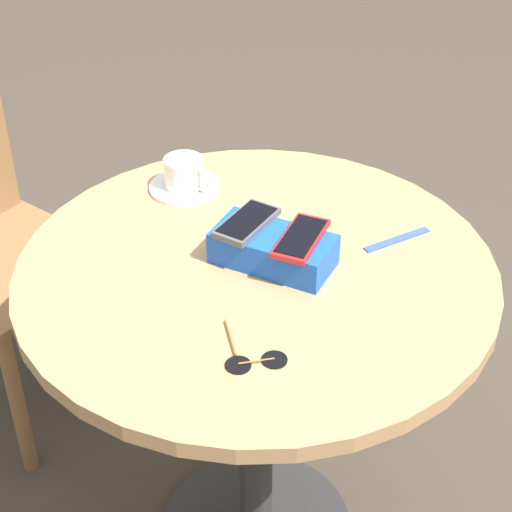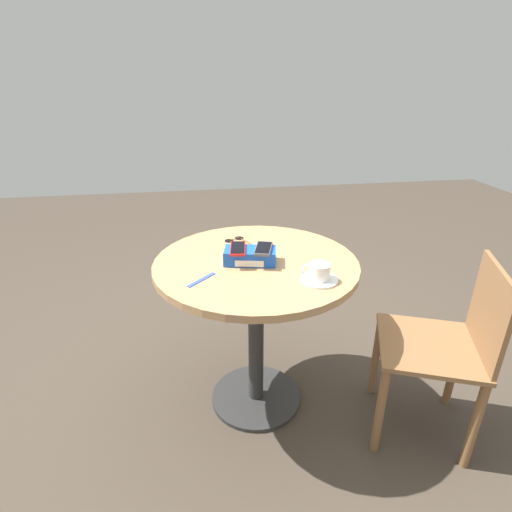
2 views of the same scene
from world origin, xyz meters
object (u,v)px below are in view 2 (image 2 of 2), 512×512
at_px(round_table, 256,292).
at_px(lanyard_strap, 201,280).
at_px(saucer, 319,280).
at_px(phone_gray, 263,249).
at_px(coffee_cup, 319,271).
at_px(phone_box, 250,256).
at_px(chair_near_window, 444,348).
at_px(phone_red, 238,248).
at_px(sunglasses, 236,240).

xyz_separation_m(round_table, lanyard_strap, (-0.23, -0.14, 0.15)).
xyz_separation_m(saucer, lanyard_strap, (-0.43, 0.07, -0.00)).
bearing_deg(phone_gray, coffee_cup, -45.44).
xyz_separation_m(phone_box, chair_near_window, (0.76, -0.27, -0.34)).
xyz_separation_m(phone_gray, chair_near_window, (0.70, -0.26, -0.38)).
bearing_deg(lanyard_strap, coffee_cup, -9.33).
height_order(saucer, coffee_cup, coffee_cup).
xyz_separation_m(phone_gray, lanyard_strap, (-0.25, -0.11, -0.06)).
bearing_deg(phone_red, phone_gray, -11.84).
height_order(phone_box, sunglasses, phone_box).
relative_size(phone_gray, chair_near_window, 0.18).
bearing_deg(sunglasses, chair_near_window, -33.73).
xyz_separation_m(round_table, sunglasses, (-0.06, 0.24, 0.15)).
xyz_separation_m(phone_red, chair_near_window, (0.81, -0.28, -0.38)).
bearing_deg(saucer, phone_box, 139.58).
relative_size(phone_red, saucer, 1.02).
height_order(phone_red, lanyard_strap, phone_red).
relative_size(round_table, lanyard_strap, 6.06).
bearing_deg(phone_gray, phone_red, 168.16).
height_order(phone_red, sunglasses, phone_red).
bearing_deg(phone_red, phone_box, -5.71).
relative_size(phone_red, sunglasses, 1.20).
distance_m(phone_red, saucer, 0.35).
xyz_separation_m(coffee_cup, lanyard_strap, (-0.43, 0.07, -0.04)).
bearing_deg(sunglasses, phone_red, -93.94).
bearing_deg(chair_near_window, saucer, 171.74).
relative_size(saucer, lanyard_strap, 1.01).
height_order(round_table, phone_box, phone_box).
distance_m(saucer, sunglasses, 0.52).
height_order(sunglasses, chair_near_window, chair_near_window).
bearing_deg(lanyard_strap, saucer, -9.40).
bearing_deg(lanyard_strap, phone_red, 40.46).
distance_m(round_table, saucer, 0.33).
distance_m(round_table, lanyard_strap, 0.31).
distance_m(round_table, phone_box, 0.18).
distance_m(saucer, chair_near_window, 0.62).
xyz_separation_m(phone_red, coffee_cup, (0.28, -0.20, -0.03)).
distance_m(phone_red, chair_near_window, 0.93).
bearing_deg(phone_red, coffee_cup, -35.84).
xyz_separation_m(phone_box, phone_red, (-0.05, 0.00, 0.03)).
bearing_deg(sunglasses, coffee_cup, -59.84).
distance_m(phone_box, lanyard_strap, 0.24).
bearing_deg(lanyard_strap, sunglasses, 65.86).
bearing_deg(phone_box, sunglasses, 97.25).
bearing_deg(phone_box, phone_red, 174.29).
xyz_separation_m(phone_gray, sunglasses, (-0.08, 0.27, -0.06)).
distance_m(phone_gray, sunglasses, 0.29).
bearing_deg(phone_red, saucer, -35.74).
height_order(phone_red, chair_near_window, phone_red).
relative_size(phone_red, chair_near_window, 0.18).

